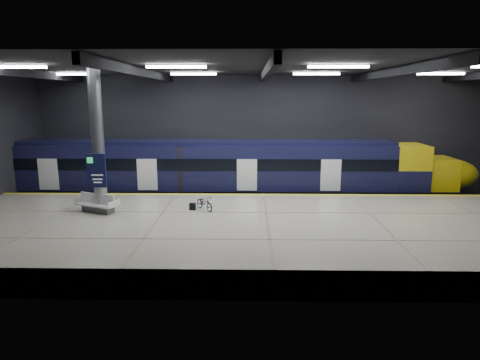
{
  "coord_description": "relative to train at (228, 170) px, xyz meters",
  "views": [
    {
      "loc": [
        -0.86,
        -21.05,
        6.63
      ],
      "look_at": [
        -1.3,
        1.5,
        2.2
      ],
      "focal_mm": 32.0,
      "sensor_mm": 36.0,
      "label": 1
    }
  ],
  "objects": [
    {
      "name": "safety_strip",
      "position": [
        2.14,
        -2.75,
        -0.95
      ],
      "size": [
        30.0,
        0.4,
        0.01
      ],
      "primitive_type": "cube",
      "color": "gold",
      "rests_on": "platform"
    },
    {
      "name": "bicycle",
      "position": [
        -0.87,
        -6.13,
        -0.6
      ],
      "size": [
        1.22,
        1.37,
        0.72
      ],
      "primitive_type": "imported",
      "rotation": [
        0.0,
        0.0,
        0.67
      ],
      "color": "#99999E",
      "rests_on": "platform"
    },
    {
      "name": "rails",
      "position": [
        2.14,
        0.0,
        -1.98
      ],
      "size": [
        30.0,
        1.52,
        0.16
      ],
      "color": "gray",
      "rests_on": "ground"
    },
    {
      "name": "platform",
      "position": [
        2.14,
        -8.0,
        -1.51
      ],
      "size": [
        30.0,
        11.0,
        1.1
      ],
      "primitive_type": "cube",
      "color": "#B7B19B",
      "rests_on": "ground"
    },
    {
      "name": "bench",
      "position": [
        -6.01,
        -6.61,
        -0.63
      ],
      "size": [
        2.26,
        1.63,
        0.92
      ],
      "rotation": [
        0.0,
        0.0,
        -0.41
      ],
      "color": "#595B60",
      "rests_on": "platform"
    },
    {
      "name": "pannier_bag",
      "position": [
        -1.47,
        -6.13,
        -0.78
      ],
      "size": [
        0.33,
        0.23,
        0.35
      ],
      "primitive_type": "cube",
      "rotation": [
        0.0,
        0.0,
        -0.19
      ],
      "color": "black",
      "rests_on": "platform"
    },
    {
      "name": "ground",
      "position": [
        2.14,
        -5.5,
        -2.06
      ],
      "size": [
        30.0,
        30.0,
        0.0
      ],
      "primitive_type": "plane",
      "color": "black",
      "rests_on": "ground"
    },
    {
      "name": "info_column",
      "position": [
        -5.86,
        -6.52,
        2.4
      ],
      "size": [
        0.9,
        0.78,
        6.9
      ],
      "color": "#9EA0A5",
      "rests_on": "platform"
    },
    {
      "name": "train",
      "position": [
        0.0,
        0.0,
        0.0
      ],
      "size": [
        29.4,
        2.84,
        3.79
      ],
      "color": "black",
      "rests_on": "ground"
    },
    {
      "name": "room_shell",
      "position": [
        2.14,
        -5.49,
        3.66
      ],
      "size": [
        30.1,
        16.1,
        8.05
      ],
      "color": "black",
      "rests_on": "ground"
    }
  ]
}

